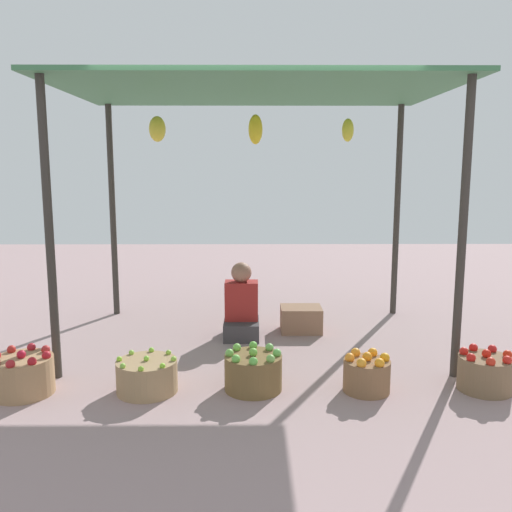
{
  "coord_description": "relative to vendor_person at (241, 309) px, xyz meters",
  "views": [
    {
      "loc": [
        -0.03,
        -5.34,
        1.74
      ],
      "look_at": [
        0.0,
        -0.52,
        0.95
      ],
      "focal_mm": 38.02,
      "sensor_mm": 36.0,
      "label": 1
    }
  ],
  "objects": [
    {
      "name": "vendor_person",
      "position": [
        0.0,
        0.0,
        0.0
      ],
      "size": [
        0.36,
        0.44,
        0.78
      ],
      "color": "#3A373A",
      "rests_on": "ground"
    },
    {
      "name": "basket_limes",
      "position": [
        -0.71,
        -1.4,
        -0.17
      ],
      "size": [
        0.48,
        0.48,
        0.29
      ],
      "color": "#A38159",
      "rests_on": "ground"
    },
    {
      "name": "wooden_crate_near_vendor",
      "position": [
        0.63,
        0.18,
        -0.16
      ],
      "size": [
        0.43,
        0.34,
        0.27
      ],
      "primitive_type": "cube",
      "color": "#8D664D",
      "rests_on": "ground"
    },
    {
      "name": "basket_red_tomatoes",
      "position": [
        1.95,
        -1.39,
        -0.15
      ],
      "size": [
        0.42,
        0.42,
        0.33
      ],
      "color": "brown",
      "rests_on": "ground"
    },
    {
      "name": "basket_green_apples",
      "position": [
        0.12,
        -1.37,
        -0.15
      ],
      "size": [
        0.45,
        0.45,
        0.34
      ],
      "color": "brown",
      "rests_on": "ground"
    },
    {
      "name": "basket_red_apples",
      "position": [
        -1.67,
        -1.43,
        -0.15
      ],
      "size": [
        0.47,
        0.47,
        0.35
      ],
      "color": "#A67E56",
      "rests_on": "ground"
    },
    {
      "name": "ground_plane",
      "position": [
        0.15,
        -0.09,
        -0.3
      ],
      "size": [
        14.0,
        14.0,
        0.0
      ],
      "primitive_type": "plane",
      "color": "#A28586"
    },
    {
      "name": "basket_oranges",
      "position": [
        1.01,
        -1.41,
        -0.16
      ],
      "size": [
        0.37,
        0.37,
        0.32
      ],
      "color": "brown",
      "rests_on": "ground"
    },
    {
      "name": "market_stall_structure",
      "position": [
        0.14,
        -0.09,
        2.01
      ],
      "size": [
        3.64,
        2.31,
        2.49
      ],
      "color": "#38332D",
      "rests_on": "ground"
    }
  ]
}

